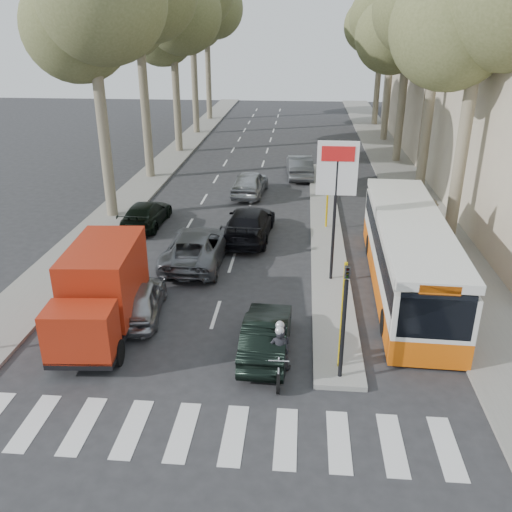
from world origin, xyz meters
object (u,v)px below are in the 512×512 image
(red_truck, at_px, (102,290))
(motorcycle, at_px, (279,351))
(dark_hatchback, at_px, (266,334))
(silver_hatchback, at_px, (140,300))
(city_bus, at_px, (408,252))

(red_truck, xyz_separation_m, motorcycle, (5.88, -1.92, -0.74))
(dark_hatchback, height_order, red_truck, red_truck)
(motorcycle, bearing_deg, dark_hatchback, 111.55)
(silver_hatchback, xyz_separation_m, red_truck, (-0.89, -1.04, 0.86))
(dark_hatchback, bearing_deg, red_truck, -7.26)
(dark_hatchback, distance_m, motorcycle, 1.17)
(silver_hatchback, height_order, city_bus, city_bus)
(silver_hatchback, distance_m, dark_hatchback, 4.92)
(city_bus, bearing_deg, motorcycle, -125.81)
(dark_hatchback, distance_m, city_bus, 7.05)
(silver_hatchback, bearing_deg, dark_hatchback, 150.81)
(red_truck, distance_m, city_bus, 11.20)
(red_truck, xyz_separation_m, city_bus, (10.45, 4.03, 0.02))
(silver_hatchback, relative_size, city_bus, 0.34)
(red_truck, distance_m, motorcycle, 6.23)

